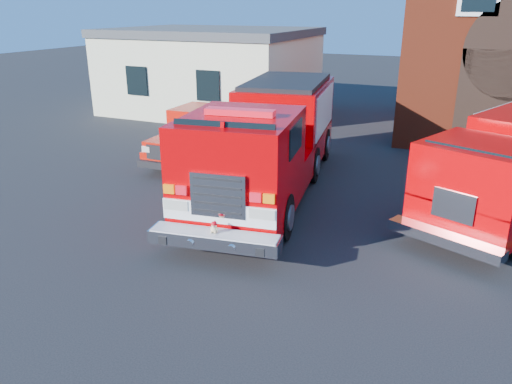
% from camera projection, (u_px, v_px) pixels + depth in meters
% --- Properties ---
extents(ground, '(100.00, 100.00, 0.00)m').
position_uv_depth(ground, '(274.00, 223.00, 13.30)').
color(ground, black).
rests_on(ground, ground).
extents(side_building, '(10.20, 8.20, 4.35)m').
position_uv_depth(side_building, '(212.00, 70.00, 27.10)').
color(side_building, beige).
rests_on(side_building, ground).
extents(fire_engine, '(4.37, 10.46, 3.13)m').
position_uv_depth(fire_engine, '(270.00, 139.00, 15.24)').
color(fire_engine, black).
rests_on(fire_engine, ground).
extents(pickup_truck, '(2.32, 6.06, 1.96)m').
position_uv_depth(pickup_truck, '(208.00, 133.00, 18.83)').
color(pickup_truck, black).
rests_on(pickup_truck, ground).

